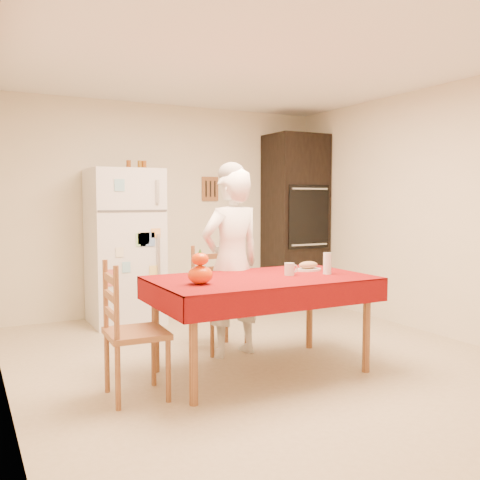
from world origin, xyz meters
TOP-DOWN VIEW (x-y plane):
  - floor at (0.00, 0.00)m, footprint 4.50×4.50m
  - room_shell at (0.00, 0.00)m, footprint 4.02×4.52m
  - refrigerator at (-0.65, 1.88)m, footprint 0.75×0.74m
  - oven_cabinet at (1.63, 1.93)m, footprint 0.70×0.62m
  - dining_table at (-0.17, -0.30)m, footprint 1.70×1.00m
  - chair_far at (-0.19, 0.48)m, footprint 0.46×0.44m
  - chair_left at (-1.26, -0.37)m, footprint 0.42×0.44m
  - seated_woman at (-0.16, 0.22)m, footprint 0.64×0.47m
  - coffee_mug at (0.08, -0.33)m, footprint 0.08×0.08m
  - pumpkin_lower at (-0.73, -0.40)m, footprint 0.18×0.18m
  - pumpkin_upper at (-0.73, -0.40)m, footprint 0.12×0.12m
  - wine_glass at (0.39, -0.41)m, footprint 0.07×0.07m
  - bread_plate at (0.37, -0.17)m, footprint 0.24×0.24m
  - bread_loaf at (0.37, -0.17)m, footprint 0.18×0.10m
  - spice_jar_left at (-0.58, 1.93)m, footprint 0.05×0.05m
  - spice_jar_mid at (-0.45, 1.93)m, footprint 0.05×0.05m
  - spice_jar_right at (-0.40, 1.93)m, footprint 0.05×0.05m

SIDE VIEW (x-z plane):
  - floor at x=0.00m, z-range 0.00..0.00m
  - chair_far at x=-0.19m, z-range 0.03..0.98m
  - chair_left at x=-1.26m, z-range 0.03..0.98m
  - dining_table at x=-0.17m, z-range 0.31..1.07m
  - bread_plate at x=0.37m, z-range 0.76..0.78m
  - bread_loaf at x=0.37m, z-range 0.78..0.84m
  - coffee_mug at x=0.08m, z-range 0.76..0.86m
  - seated_woman at x=-0.16m, z-range 0.00..1.63m
  - pumpkin_lower at x=-0.73m, z-range 0.76..0.90m
  - wine_glass at x=0.39m, z-range 0.76..0.94m
  - refrigerator at x=-0.65m, z-range 0.00..1.70m
  - pumpkin_upper at x=-0.73m, z-range 0.90..0.99m
  - oven_cabinet at x=1.63m, z-range 0.00..2.20m
  - room_shell at x=0.00m, z-range 0.37..2.88m
  - spice_jar_left at x=-0.58m, z-range 1.70..1.80m
  - spice_jar_mid at x=-0.45m, z-range 1.70..1.80m
  - spice_jar_right at x=-0.40m, z-range 1.70..1.80m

